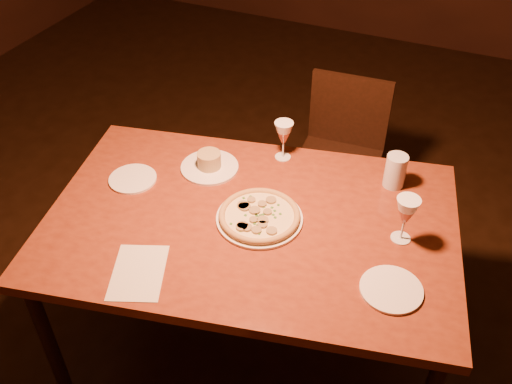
% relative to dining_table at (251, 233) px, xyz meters
% --- Properties ---
extents(floor, '(7.00, 7.00, 0.00)m').
position_rel_dining_table_xyz_m(floor, '(-0.09, -0.09, -0.72)').
color(floor, black).
rests_on(floor, ground).
extents(dining_table, '(1.63, 1.23, 0.79)m').
position_rel_dining_table_xyz_m(dining_table, '(0.00, 0.00, 0.00)').
color(dining_table, brown).
rests_on(dining_table, floor).
extents(chair_far, '(0.43, 0.43, 0.84)m').
position_rel_dining_table_xyz_m(chair_far, '(0.07, 0.96, -0.24)').
color(chair_far, black).
rests_on(chair_far, floor).
extents(pizza_plate, '(0.31, 0.31, 0.03)m').
position_rel_dining_table_xyz_m(pizza_plate, '(0.03, 0.01, 0.09)').
color(pizza_plate, white).
rests_on(pizza_plate, dining_table).
extents(ramekin_saucer, '(0.23, 0.23, 0.07)m').
position_rel_dining_table_xyz_m(ramekin_saucer, '(-0.27, 0.21, 0.09)').
color(ramekin_saucer, white).
rests_on(ramekin_saucer, dining_table).
extents(wine_glass_far, '(0.08, 0.08, 0.17)m').
position_rel_dining_table_xyz_m(wine_glass_far, '(-0.03, 0.40, 0.15)').
color(wine_glass_far, '#B65C4C').
rests_on(wine_glass_far, dining_table).
extents(wine_glass_right, '(0.08, 0.08, 0.18)m').
position_rel_dining_table_xyz_m(wine_glass_right, '(0.52, 0.12, 0.16)').
color(wine_glass_right, '#B65C4C').
rests_on(wine_glass_right, dining_table).
extents(water_tumbler, '(0.08, 0.08, 0.14)m').
position_rel_dining_table_xyz_m(water_tumbler, '(0.43, 0.40, 0.14)').
color(water_tumbler, silver).
rests_on(water_tumbler, dining_table).
extents(side_plate_left, '(0.19, 0.19, 0.01)m').
position_rel_dining_table_xyz_m(side_plate_left, '(-0.51, 0.02, 0.07)').
color(side_plate_left, white).
rests_on(side_plate_left, dining_table).
extents(side_plate_near, '(0.20, 0.20, 0.01)m').
position_rel_dining_table_xyz_m(side_plate_near, '(0.54, -0.13, 0.07)').
color(side_plate_near, white).
rests_on(side_plate_near, dining_table).
extents(menu_card, '(0.25, 0.29, 0.00)m').
position_rel_dining_table_xyz_m(menu_card, '(-0.23, -0.38, 0.07)').
color(menu_card, silver).
rests_on(menu_card, dining_table).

